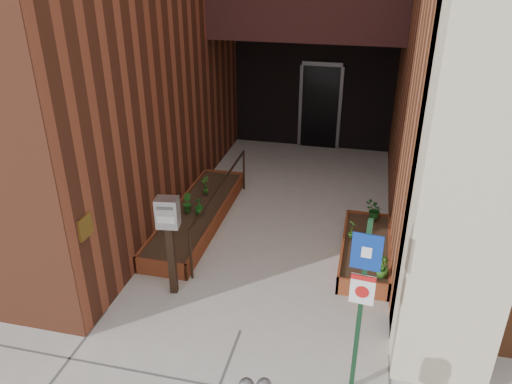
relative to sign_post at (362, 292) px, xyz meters
The scene contains 13 objects.
ground 2.20m from the sign_post, 157.12° to the left, with size 80.00×80.00×0.00m, color #9E9991.
planter_left 4.74m from the sign_post, 132.72° to the left, with size 0.90×3.60×0.30m.
planter_right 3.13m from the sign_post, 88.89° to the left, with size 0.80×2.20×0.30m.
handrail 4.25m from the sign_post, 128.16° to the left, with size 0.04×3.34×0.90m.
sign_post is the anchor object (origin of this frame).
payment_dropbox 3.03m from the sign_post, 155.27° to the left, with size 0.35×0.28×1.60m.
shrub_left_a 4.37m from the sign_post, 142.16° to the left, with size 0.30×0.30×0.33m, color #175119.
shrub_left_b 4.67m from the sign_post, 135.13° to the left, with size 0.19×0.19×0.34m, color #205D1A.
shrub_left_c 4.46m from the sign_post, 133.17° to the left, with size 0.18×0.18×0.33m, color #1B601B.
shrub_left_d 5.16m from the sign_post, 128.20° to the left, with size 0.20×0.20×0.37m, color #2B5E1B.
shrub_right_a 2.19m from the sign_post, 81.11° to the left, with size 0.19×0.19×0.35m, color #285A19.
shrub_right_b 3.11m from the sign_post, 93.77° to the left, with size 0.18×0.18×0.35m, color #265117.
shrub_right_c 3.85m from the sign_post, 87.70° to the left, with size 0.30×0.30×0.34m, color #16501C.
Camera 1 is at (1.42, -5.09, 4.76)m, focal length 35.00 mm.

